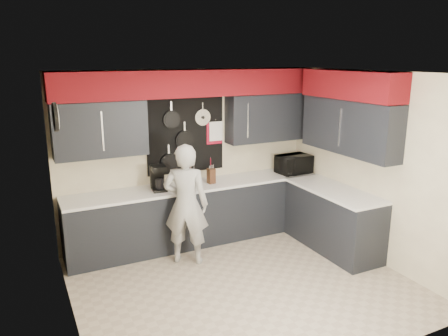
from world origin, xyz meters
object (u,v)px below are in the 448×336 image
utensil_crock (191,178)px  knife_block (211,176)px  person (186,204)px  microwave (294,164)px  coffee_maker (158,177)px

utensil_crock → knife_block: bearing=-16.8°
knife_block → person: 0.82m
microwave → coffee_maker: bearing=174.7°
utensil_crock → microwave: bearing=-4.7°
knife_block → utensil_crock: bearing=157.3°
microwave → utensil_crock: 1.75m
coffee_maker → person: person is taller
utensil_crock → coffee_maker: coffee_maker is taller
coffee_maker → person: size_ratio=0.22×
coffee_maker → utensil_crock: bearing=14.3°
microwave → knife_block: 1.46m
coffee_maker → knife_block: bearing=5.5°
coffee_maker → microwave: bearing=4.9°
knife_block → person: size_ratio=0.14×
knife_block → person: bearing=-145.8°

